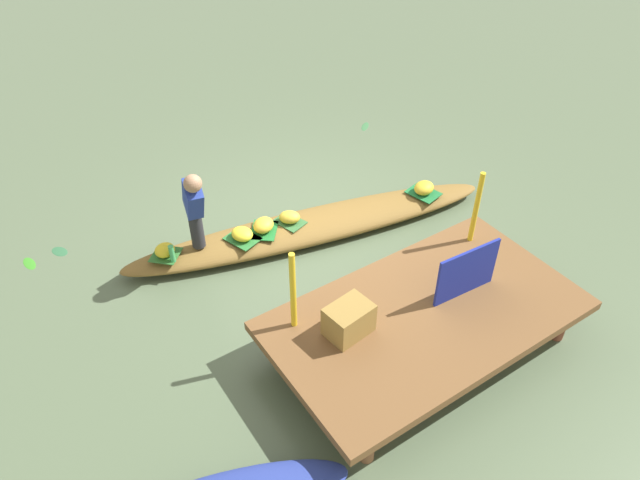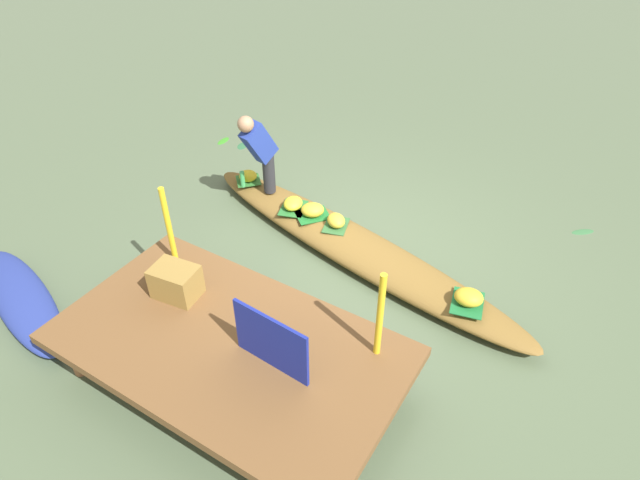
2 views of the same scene
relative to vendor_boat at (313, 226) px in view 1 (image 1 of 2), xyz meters
The scene contains 22 objects.
canal_water 0.13m from the vendor_boat, ahead, with size 40.00×40.00×0.00m, color #516247.
dock_platform 2.24m from the vendor_boat, 88.01° to the left, with size 3.20×1.80×0.49m.
vendor_boat is the anchor object (origin of this frame).
leaf_mat_0 0.68m from the vendor_boat, 10.96° to the right, with size 0.40×0.32×0.01m, color #1F6F2D.
banana_bunch_0 0.70m from the vendor_boat, 10.96° to the right, with size 0.29×0.24×0.17m, color gold.
leaf_mat_1 0.96m from the vendor_boat, ahead, with size 0.40×0.31×0.01m, color #296E30.
banana_bunch_1 0.98m from the vendor_boat, ahead, with size 0.28×0.24×0.14m, color yellow.
leaf_mat_2 1.60m from the vendor_boat, 167.01° to the left, with size 0.42×0.32×0.01m, color #1C6A34.
banana_bunch_2 1.61m from the vendor_boat, 167.01° to the left, with size 0.30×0.25×0.17m, color gold.
leaf_mat_3 0.33m from the vendor_boat, 18.05° to the right, with size 0.37×0.28×0.01m, color #346835.
banana_bunch_3 0.37m from the vendor_boat, 18.05° to the right, with size 0.27×0.21×0.15m, color gold.
leaf_mat_4 1.89m from the vendor_boat, 11.09° to the right, with size 0.32×0.31×0.01m, color #2C672B.
banana_bunch_4 1.90m from the vendor_boat, 11.09° to the right, with size 0.23×0.24×0.14m, color yellow.
vendor_person 1.69m from the vendor_boat, ahead, with size 0.28×0.54×1.19m.
water_bottle 1.85m from the vendor_boat, ahead, with size 0.06×0.06×0.23m, color #3FA65A.
market_banner 2.35m from the vendor_boat, 100.80° to the left, with size 0.76×0.03×0.58m, color navy.
railing_post_west 2.13m from the vendor_boat, 124.76° to the left, with size 0.06×0.06×0.91m, color yellow.
railing_post_east 2.22m from the vendor_boat, 51.72° to the left, with size 0.06×0.06×0.91m, color yellow.
produce_crate 2.24m from the vendor_boat, 65.96° to the left, with size 0.44×0.32×0.33m, color olive.
drifting_plant_0 3.03m from the vendor_boat, 140.01° to the right, with size 0.31×0.11×0.01m, color #376D3E.
drifting_plant_1 3.54m from the vendor_boat, 24.15° to the right, with size 0.28×0.12×0.01m, color #378C24.
drifting_plant_2 3.22m from the vendor_boat, 27.31° to the right, with size 0.25×0.15×0.01m, color #2D623C.
Camera 1 is at (3.32, 5.13, 4.86)m, focal length 33.56 mm.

